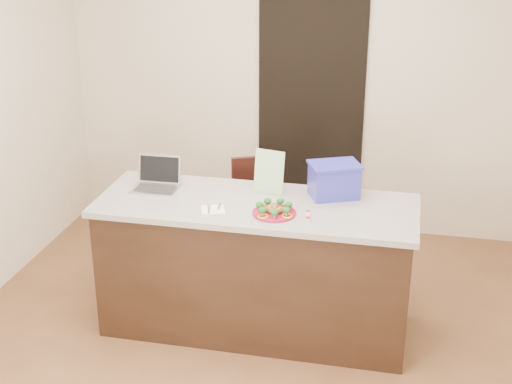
% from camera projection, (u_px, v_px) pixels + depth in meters
% --- Properties ---
extents(ground, '(4.00, 4.00, 0.00)m').
position_uv_depth(ground, '(248.00, 346.00, 4.69)').
color(ground, brown).
rests_on(ground, ground).
extents(room_shell, '(4.00, 4.00, 4.00)m').
position_uv_depth(room_shell, '(247.00, 107.00, 4.07)').
color(room_shell, white).
rests_on(room_shell, ground).
extents(doorway, '(0.90, 0.02, 2.00)m').
position_uv_depth(doorway, '(311.00, 118.00, 6.08)').
color(doorway, black).
rests_on(doorway, ground).
extents(island, '(2.06, 0.76, 0.92)m').
position_uv_depth(island, '(256.00, 266.00, 4.74)').
color(island, black).
rests_on(island, ground).
extents(plate, '(0.27, 0.27, 0.02)m').
position_uv_depth(plate, '(274.00, 213.00, 4.39)').
color(plate, maroon).
rests_on(plate, island).
extents(meatballs, '(0.11, 0.11, 0.04)m').
position_uv_depth(meatballs, '(274.00, 209.00, 4.38)').
color(meatballs, brown).
rests_on(meatballs, plate).
extents(broccoli, '(0.22, 0.23, 0.04)m').
position_uv_depth(broccoli, '(274.00, 206.00, 4.38)').
color(broccoli, '#144C1A').
rests_on(broccoli, plate).
extents(pepper_rings, '(0.25, 0.25, 0.01)m').
position_uv_depth(pepper_rings, '(274.00, 211.00, 4.39)').
color(pepper_rings, gold).
rests_on(pepper_rings, plate).
extents(napkin, '(0.18, 0.18, 0.01)m').
position_uv_depth(napkin, '(213.00, 210.00, 4.46)').
color(napkin, white).
rests_on(napkin, island).
extents(fork, '(0.04, 0.15, 0.00)m').
position_uv_depth(fork, '(210.00, 208.00, 4.46)').
color(fork, '#ABAAAE').
rests_on(fork, napkin).
extents(knife, '(0.03, 0.18, 0.01)m').
position_uv_depth(knife, '(217.00, 210.00, 4.43)').
color(knife, white).
rests_on(knife, napkin).
extents(yogurt_bottle, '(0.03, 0.03, 0.06)m').
position_uv_depth(yogurt_bottle, '(308.00, 216.00, 4.31)').
color(yogurt_bottle, silver).
rests_on(yogurt_bottle, island).
extents(laptop, '(0.30, 0.24, 0.21)m').
position_uv_depth(laptop, '(157.00, 179.00, 4.79)').
color(laptop, '#BAB9BE').
rests_on(laptop, island).
extents(leaflet, '(0.21, 0.09, 0.29)m').
position_uv_depth(leaflet, '(269.00, 172.00, 4.67)').
color(leaflet, white).
rests_on(leaflet, island).
extents(blue_box, '(0.38, 0.34, 0.23)m').
position_uv_depth(blue_box, '(334.00, 180.00, 4.62)').
color(blue_box, '#2D2EA4').
rests_on(blue_box, island).
extents(chair, '(0.52, 0.54, 0.90)m').
position_uv_depth(chair, '(254.00, 208.00, 5.52)').
color(chair, black).
rests_on(chair, ground).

